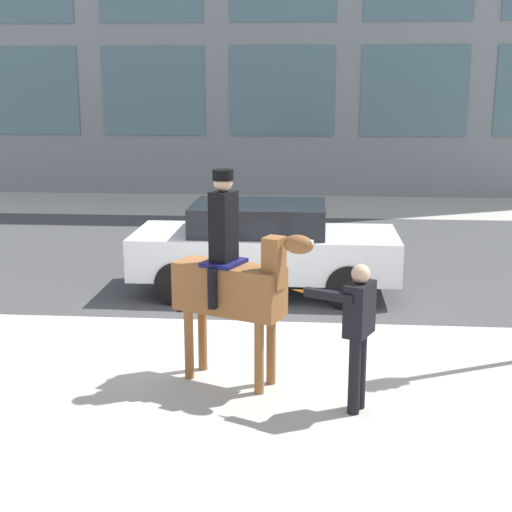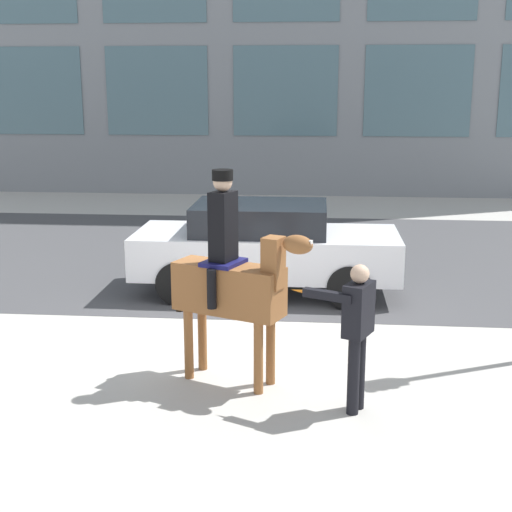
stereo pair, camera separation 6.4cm
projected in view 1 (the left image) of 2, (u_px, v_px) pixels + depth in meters
The scene contains 5 objects.
ground_plane at pixel (239, 332), 10.19m from camera, with size 80.00×80.00×0.00m, color #B2AFA8.
road_surface at pixel (263, 254), 14.79m from camera, with size 22.78×8.50×0.01m.
mounted_horse_lead at pixel (232, 280), 8.20m from camera, with size 1.69×0.95×2.52m.
pedestrian_bystander at pixel (357, 326), 7.52m from camera, with size 0.91×0.46×1.64m.
street_car_near_lane at pixel (264, 246), 11.94m from camera, with size 4.38×1.83×1.53m.
Camera 1 is at (1.02, -9.59, 3.46)m, focal length 50.00 mm.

